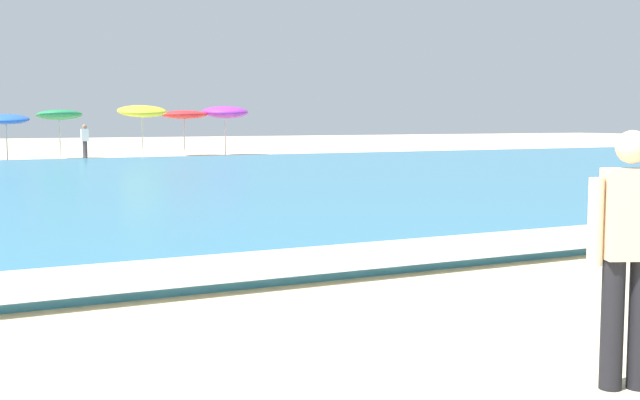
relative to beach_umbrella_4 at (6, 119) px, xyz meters
The scene contains 7 objects.
surf_foam 29.00m from the beach_umbrella_4, 93.99° to the right, with size 120.00×1.71×0.01m, color white.
beach_umbrella_4 is the anchor object (origin of this frame).
beach_umbrella_5 2.65m from the beach_umbrella_4, 24.73° to the left, with size 2.03×2.06×2.31m.
beach_umbrella_6 5.97m from the beach_umbrella_4, ahead, with size 2.26×2.29×2.54m.
beach_umbrella_7 8.50m from the beach_umbrella_4, ahead, with size 2.26×2.27×2.25m.
beach_umbrella_8 10.50m from the beach_umbrella_4, ahead, with size 2.28×2.30×2.51m.
beachgoer_near_row_left 3.37m from the beach_umbrella_4, ahead, with size 0.32×0.20×1.58m.
Camera 1 is at (-2.32, -2.59, 1.80)m, focal length 46.24 mm.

